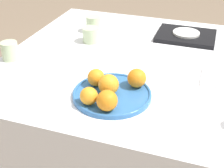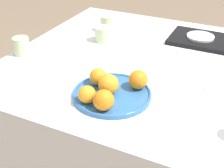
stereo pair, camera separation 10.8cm
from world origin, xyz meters
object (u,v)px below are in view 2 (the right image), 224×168
cup_1 (103,34)px  cup_2 (107,24)px  orange_0 (109,84)px  side_plate (200,37)px  orange_3 (87,94)px  orange_4 (104,100)px  orange_1 (138,80)px  serving_tray (200,39)px  orange_2 (98,77)px  fruit_platter (112,94)px  cup_0 (21,46)px

cup_1 → cup_2: (-0.04, 0.13, 0.00)m
orange_0 → side_plate: orange_0 is taller
orange_0 → cup_2: size_ratio=0.91×
orange_3 → orange_4: size_ratio=0.87×
orange_1 → orange_4: (-0.05, -0.17, 0.00)m
orange_3 → serving_tray: bearing=72.1°
orange_2 → side_plate: orange_2 is taller
cup_1 → orange_3: bearing=-68.5°
orange_1 → orange_3: size_ratio=1.14×
orange_4 → serving_tray: orange_4 is taller
fruit_platter → serving_tray: 0.65m
orange_0 → cup_0: bearing=164.4°
orange_3 → cup_1: bearing=111.5°
side_plate → orange_2: bearing=-113.0°
side_plate → orange_4: bearing=-102.6°
fruit_platter → cup_0: bearing=165.3°
fruit_platter → serving_tray: serving_tray is taller
side_plate → orange_1: bearing=-101.1°
cup_1 → orange_4: bearing=-62.7°
orange_3 → serving_tray: 0.74m
orange_1 → cup_1: size_ratio=0.85×
orange_3 → orange_4: (0.07, -0.01, 0.00)m
fruit_platter → orange_3: bearing=-121.2°
cup_2 → orange_4: bearing=-64.6°
fruit_platter → orange_1: orange_1 is taller
cup_2 → cup_0: bearing=-117.6°
orange_1 → side_plate: 0.56m
serving_tray → orange_4: bearing=-102.6°
cup_1 → cup_2: bearing=107.1°
orange_2 → orange_4: orange_4 is taller
orange_4 → cup_1: size_ratio=0.86×
orange_0 → orange_2: bearing=148.0°
serving_tray → cup_1: 0.47m
orange_2 → cup_2: (-0.22, 0.52, -0.00)m
orange_1 → serving_tray: size_ratio=0.24×
fruit_platter → cup_1: bearing=120.8°
side_plate → fruit_platter: bearing=-105.9°
orange_3 → serving_tray: size_ratio=0.21×
serving_tray → cup_0: size_ratio=3.59×
orange_4 → cup_2: bearing=115.4°
side_plate → cup_0: (-0.69, -0.49, 0.01)m
orange_3 → cup_0: bearing=154.4°
orange_0 → cup_0: 0.52m
orange_3 → cup_2: bearing=110.6°
orange_0 → serving_tray: 0.66m
orange_4 → serving_tray: bearing=77.4°
fruit_platter → orange_0: 0.04m
orange_2 → side_plate: 0.64m
serving_tray → orange_1: bearing=-101.1°
fruit_platter → cup_0: 0.53m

